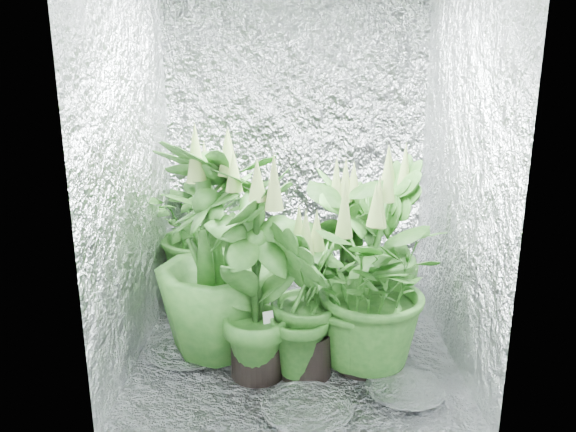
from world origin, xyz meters
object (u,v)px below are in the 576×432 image
Objects in this scene: plant_b at (343,258)px; plant_g at (305,301)px; plant_a at (211,226)px; plant_f at (256,276)px; plant_c at (381,248)px; plant_e at (364,284)px; plant_d at (215,252)px; circulation_fan at (389,274)px.

plant_b is 1.17× the size of plant_g.
plant_f is (0.33, -0.88, 0.03)m from plant_a.
plant_b is at bearing -154.35° from plant_c.
plant_a is at bearing 136.05° from plant_e.
plant_e is at bearing -108.01° from plant_c.
plant_c reaches higher than plant_e.
plant_d is at bearing -79.90° from plant_a.
plant_d is 0.30m from plant_f.
plant_c is at bearing -21.27° from plant_a.
plant_g reaches higher than circulation_fan.
plant_g is (-0.28, -0.06, -0.07)m from plant_e.
plant_d is 0.74m from plant_e.
plant_f is 1.30× the size of plant_g.
plant_a reaches higher than plant_g.
circulation_fan is (0.35, 0.53, -0.30)m from plant_b.
plant_a is 0.99× the size of plant_f.
plant_b is at bearing 42.40° from plant_f.
plant_e is at bearing -77.27° from plant_b.
circulation_fan is (0.13, 0.43, -0.32)m from plant_c.
plant_a reaches higher than plant_e.
plant_d reaches higher than circulation_fan.
plant_d is at bearing 155.82° from plant_g.
plant_e is 2.61× the size of circulation_fan.
plant_f reaches higher than circulation_fan.
plant_e is (0.07, -0.33, -0.01)m from plant_b.
plant_d reaches higher than plant_f.
plant_b is 0.44m from plant_g.
plant_b is 0.34m from plant_e.
circulation_fan is (0.99, 0.72, -0.40)m from plant_d.
plant_g is at bearing -118.11° from circulation_fan.
plant_g is 2.34× the size of circulation_fan.
plant_f is at bearing -69.14° from plant_a.
plant_c is 0.95× the size of plant_f.
plant_c is (0.98, -0.38, -0.01)m from plant_a.
plant_a reaches higher than circulation_fan.
plant_a is at bearing 100.10° from plant_d.
plant_a is 1.17m from plant_e.
plant_d is (0.12, -0.67, 0.07)m from plant_a.
plant_e is 0.95m from circulation_fan.
plant_a is 1.16m from circulation_fan.
plant_c is 2.88× the size of circulation_fan.
plant_c reaches higher than circulation_fan.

